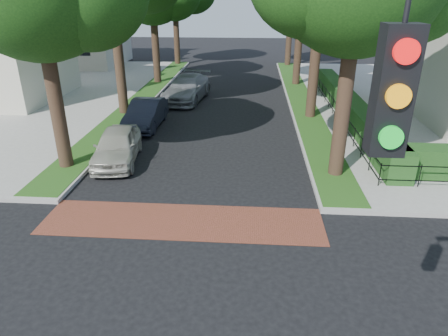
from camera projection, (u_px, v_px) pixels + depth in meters
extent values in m
plane|color=black|center=(161.00, 289.00, 9.91)|extent=(120.00, 120.00, 0.00)
cube|color=brown|center=(182.00, 221.00, 12.82)|extent=(9.00, 2.20, 0.01)
cube|color=#254F16|center=(301.00, 99.00, 26.91)|extent=(1.60, 29.80, 0.02)
cube|color=#254F16|center=(144.00, 96.00, 27.62)|extent=(1.60, 29.80, 0.02)
cylinder|color=black|center=(346.00, 81.00, 14.39)|extent=(0.56, 0.56, 7.35)
cylinder|color=black|center=(316.00, 48.00, 21.62)|extent=(0.56, 0.56, 7.70)
cylinder|color=black|center=(299.00, 40.00, 30.04)|extent=(0.56, 0.56, 6.65)
cylinder|color=black|center=(290.00, 28.00, 38.18)|extent=(0.56, 0.56, 7.00)
cylinder|color=black|center=(52.00, 81.00, 15.18)|extent=(0.56, 0.56, 7.00)
cylinder|color=black|center=(117.00, 43.00, 22.27)|extent=(0.56, 0.56, 8.05)
cylinder|color=black|center=(155.00, 37.00, 30.72)|extent=(0.56, 0.56, 6.86)
cylinder|color=black|center=(176.00, 26.00, 38.88)|extent=(0.56, 0.56, 7.14)
cube|color=#163E15|center=(350.00, 107.00, 22.78)|extent=(1.00, 18.00, 1.20)
cube|color=beige|center=(73.00, 30.00, 38.75)|extent=(9.00, 8.00, 6.50)
cube|color=black|center=(393.00, 92.00, 3.05)|extent=(0.28, 0.22, 1.00)
cylinder|color=red|center=(406.00, 51.00, 2.81)|extent=(0.18, 0.05, 0.18)
cylinder|color=orange|center=(398.00, 96.00, 2.94)|extent=(0.18, 0.05, 0.18)
cylinder|color=#0CB226|center=(391.00, 137.00, 3.07)|extent=(0.18, 0.05, 0.18)
imported|color=#B2B0A0|center=(117.00, 146.00, 17.08)|extent=(2.28, 4.47, 1.46)
imported|color=black|center=(146.00, 114.00, 21.55)|extent=(1.59, 4.46, 1.46)
imported|color=slate|center=(187.00, 88.00, 26.90)|extent=(3.02, 5.93, 1.65)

